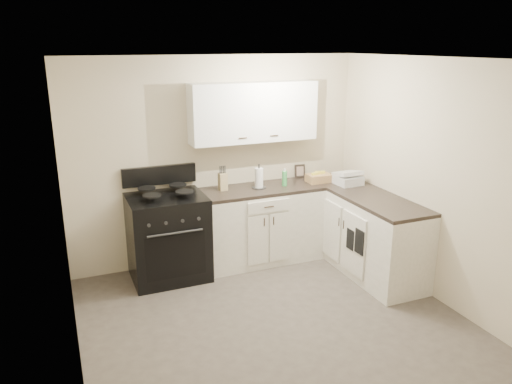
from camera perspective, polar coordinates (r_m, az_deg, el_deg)
name	(u,v)px	position (r m, az deg, el deg)	size (l,w,h in m)	color
floor	(278,326)	(5.00, 2.50, -15.06)	(3.60, 3.60, 0.00)	#473F38
ceiling	(282,59)	(4.25, 2.93, 14.94)	(3.60, 3.60, 0.00)	white
wall_back	(217,161)	(6.09, -4.52, 3.55)	(3.60, 3.60, 0.00)	beige
wall_right	(438,183)	(5.45, 20.09, 1.02)	(3.60, 3.60, 0.00)	beige
wall_left	(66,231)	(4.08, -20.91, -4.21)	(3.60, 3.60, 0.00)	beige
wall_front	(412,293)	(3.06, 17.40, -10.92)	(3.60, 3.60, 0.00)	beige
base_cabinets_back	(258,226)	(6.19, 0.27, -3.91)	(1.55, 0.60, 0.90)	white
base_cabinets_right	(362,232)	(6.15, 11.97, -4.44)	(0.60, 1.90, 0.90)	white
countertop_back	(258,190)	(6.04, 0.27, 0.27)	(1.55, 0.60, 0.04)	black
countertop_right	(364,194)	(6.00, 12.24, -0.25)	(0.60, 1.90, 0.04)	black
upper_cabinets	(254,112)	(5.98, -0.28, 9.13)	(1.55, 0.30, 0.70)	white
stove	(168,239)	(5.85, -10.03, -5.34)	(0.86, 0.73, 1.04)	black
knife_block	(223,182)	(5.93, -3.82, 1.17)	(0.09, 0.08, 0.21)	tan
paper_towel	(259,178)	(6.01, 0.34, 1.60)	(0.10, 0.10, 0.24)	white
soap_bottle	(285,178)	(6.12, 3.28, 1.56)	(0.06, 0.06, 0.18)	green
picture_frame	(300,171)	(6.53, 5.03, 2.41)	(0.14, 0.02, 0.17)	black
wicker_basket	(319,178)	(6.34, 7.20, 1.59)	(0.30, 0.20, 0.10)	tan
countertop_grill	(348,180)	(6.29, 10.49, 1.35)	(0.30, 0.28, 0.11)	silver
oven_mitt_near	(360,242)	(5.61, 11.77, -5.60)	(0.02, 0.16, 0.28)	black
oven_mitt_far	(350,239)	(5.77, 10.74, -5.34)	(0.02, 0.14, 0.24)	black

